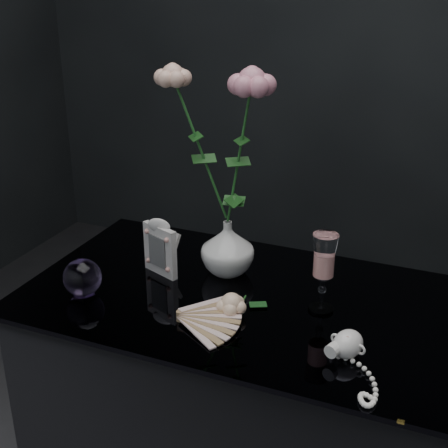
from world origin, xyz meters
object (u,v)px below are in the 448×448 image
at_px(picture_frame, 160,246).
at_px(paperweight, 82,277).
at_px(wine_glass, 323,273).
at_px(pearl_jar, 348,343).
at_px(vase, 228,248).
at_px(loose_rose, 232,304).

height_order(picture_frame, paperweight, picture_frame).
xyz_separation_m(wine_glass, pearl_jar, (0.09, -0.15, -0.06)).
xyz_separation_m(picture_frame, paperweight, (-0.11, -0.16, -0.03)).
xyz_separation_m(picture_frame, pearl_jar, (0.49, -0.16, -0.04)).
xyz_separation_m(vase, wine_glass, (0.26, -0.09, 0.02)).
bearing_deg(vase, wine_glass, -18.37).
bearing_deg(vase, pearl_jar, -33.72).
xyz_separation_m(wine_glass, loose_rose, (-0.17, -0.09, -0.07)).
height_order(picture_frame, pearl_jar, picture_frame).
height_order(paperweight, loose_rose, paperweight).
bearing_deg(wine_glass, paperweight, -164.61).
bearing_deg(vase, loose_rose, -65.03).
relative_size(vase, wine_glass, 0.74).
bearing_deg(wine_glass, vase, 161.63).
relative_size(picture_frame, loose_rose, 1.00).
xyz_separation_m(wine_glass, paperweight, (-0.52, -0.14, -0.05)).
bearing_deg(paperweight, vase, 40.98).
distance_m(wine_glass, picture_frame, 0.41).
distance_m(wine_glass, loose_rose, 0.21).
xyz_separation_m(wine_glass, picture_frame, (-0.40, 0.02, -0.02)).
xyz_separation_m(vase, pearl_jar, (0.35, -0.23, -0.04)).
bearing_deg(picture_frame, vase, 45.73).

